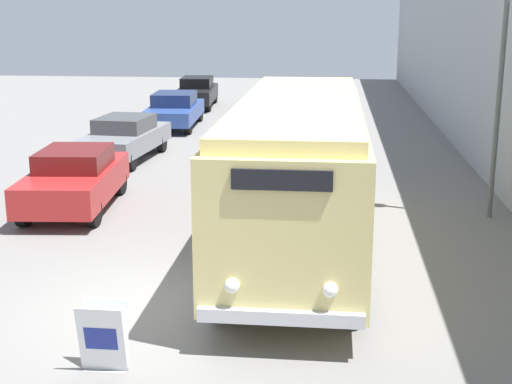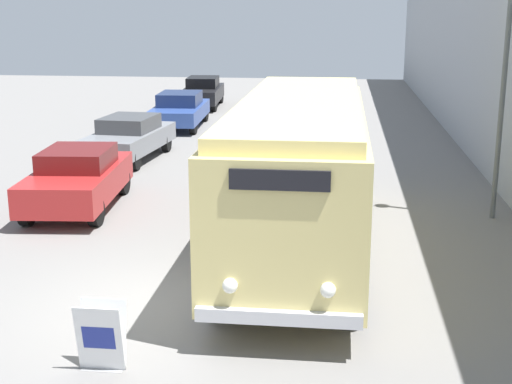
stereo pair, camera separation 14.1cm
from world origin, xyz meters
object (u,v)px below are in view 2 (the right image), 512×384
(parked_car_near, at_px, (78,178))
(vintage_bus, at_px, (300,165))
(parked_car_far, at_px, (180,109))
(parked_car_distant, at_px, (203,92))
(streetlamp, at_px, (508,33))
(parked_car_mid, at_px, (129,137))
(sign_board, at_px, (101,337))

(parked_car_near, bearing_deg, vintage_bus, -28.56)
(vintage_bus, relative_size, parked_car_near, 2.17)
(parked_car_far, bearing_deg, parked_car_distant, 89.12)
(vintage_bus, relative_size, parked_car_distant, 2.04)
(vintage_bus, xyz_separation_m, parked_car_near, (-5.57, 2.43, -1.00))
(streetlamp, xyz_separation_m, parked_car_mid, (-10.44, 5.53, -3.51))
(parked_car_near, distance_m, parked_car_distant, 18.74)
(streetlamp, bearing_deg, sign_board, -129.75)
(parked_car_distant, bearing_deg, parked_car_far, -91.83)
(parked_car_near, xyz_separation_m, parked_car_far, (-0.29, 12.48, -0.02))
(sign_board, distance_m, parked_car_far, 20.55)
(vintage_bus, distance_m, parked_car_near, 6.15)
(sign_board, bearing_deg, parked_car_far, 99.79)
(parked_car_near, relative_size, parked_car_distant, 0.94)
(parked_car_near, height_order, parked_car_mid, parked_car_near)
(parked_car_mid, bearing_deg, streetlamp, -23.43)
(streetlamp, distance_m, parked_car_near, 10.57)
(parked_car_near, bearing_deg, streetlamp, -2.99)
(streetlamp, relative_size, parked_car_near, 1.48)
(parked_car_mid, bearing_deg, vintage_bus, -49.49)
(vintage_bus, bearing_deg, parked_car_mid, 126.04)
(vintage_bus, height_order, sign_board, vintage_bus)
(parked_car_mid, height_order, parked_car_far, parked_car_far)
(vintage_bus, relative_size, parked_car_far, 2.00)
(sign_board, xyz_separation_m, streetlamp, (6.76, 8.12, 3.78))
(vintage_bus, distance_m, parked_car_mid, 10.32)
(parked_car_mid, bearing_deg, parked_car_far, 92.81)
(parked_car_mid, relative_size, parked_car_far, 0.94)
(sign_board, distance_m, parked_car_distant, 26.76)
(vintage_bus, bearing_deg, streetlamp, 32.29)
(streetlamp, relative_size, parked_car_mid, 1.45)
(vintage_bus, bearing_deg, parked_car_distant, 106.06)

